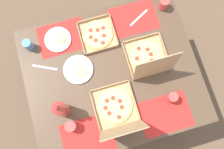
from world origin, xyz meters
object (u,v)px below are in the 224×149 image
plate_far_right (79,70)px  soda_bottle (61,109)px  pizza_box_edge_far (97,35)px  pizza_box_center (148,58)px  pizza_box_corner_right (116,110)px  cup_spare (164,4)px  cup_red (71,126)px  plate_far_left (58,40)px  cup_clear_right (172,98)px  cup_dark (28,45)px

plate_far_right → soda_bottle: (0.17, 0.26, 0.12)m
pizza_box_edge_far → pizza_box_center: (-0.30, 0.29, 0.04)m
pizza_box_corner_right → cup_spare: (-0.57, -0.68, -0.00)m
cup_red → plate_far_right: bearing=-110.7°
soda_bottle → cup_red: soda_bottle is taller
pizza_box_center → cup_red: bearing=25.6°
plate_far_left → cup_red: (0.05, 0.65, 0.04)m
plate_far_right → cup_clear_right: 0.70m
pizza_box_corner_right → pizza_box_center: bearing=-138.0°
cup_red → cup_dark: bearing=-76.1°
plate_far_right → plate_far_left: size_ratio=1.09×
pizza_box_center → cup_clear_right: (-0.07, 0.32, -0.00)m
plate_far_right → plate_far_left: bearing=-71.5°
pizza_box_center → plate_far_right: 0.52m
cup_clear_right → cup_spare: size_ratio=0.99×
pizza_box_edge_far → cup_clear_right: cup_clear_right is taller
plate_far_left → cup_spare: cup_spare is taller
pizza_box_corner_right → cup_spare: pizza_box_corner_right is taller
plate_far_right → plate_far_left: 0.28m
pizza_box_center → cup_red: (0.65, 0.31, -0.00)m
pizza_box_corner_right → plate_far_right: size_ratio=1.58×
pizza_box_corner_right → plate_far_left: (0.27, -0.63, -0.04)m
pizza_box_corner_right → cup_dark: pizza_box_corner_right is taller
pizza_box_corner_right → cup_red: pizza_box_corner_right is taller
pizza_box_corner_right → soda_bottle: pizza_box_corner_right is taller
pizza_box_center → cup_red: pizza_box_center is taller
pizza_box_edge_far → pizza_box_center: pizza_box_center is taller
cup_dark → soda_bottle: bearing=104.5°
cup_dark → pizza_box_edge_far: bearing=175.0°
plate_far_right → cup_dark: cup_dark is taller
plate_far_left → cup_dark: cup_dark is taller
plate_far_right → cup_spare: bearing=-157.6°
soda_bottle → pizza_box_center: bearing=-164.1°
cup_clear_right → plate_far_right: bearing=-33.5°
plate_far_right → cup_spare: 0.82m
pizza_box_edge_far → pizza_box_center: bearing=135.8°
pizza_box_edge_far → cup_spare: size_ratio=2.74×
plate_far_left → pizza_box_center: bearing=150.5°
cup_clear_right → pizza_box_center: bearing=-76.9°
pizza_box_corner_right → cup_clear_right: 0.40m
cup_red → cup_spare: bearing=-142.4°
cup_clear_right → cup_dark: (0.89, -0.66, 0.00)m
plate_far_right → cup_red: (0.14, 0.38, 0.04)m
pizza_box_center → soda_bottle: 0.71m
plate_far_right → cup_dark: bearing=-41.6°
pizza_box_center → soda_bottle: pizza_box_center is taller
soda_bottle → cup_red: 0.15m
pizza_box_center → plate_far_left: 0.69m
plate_far_left → cup_clear_right: cup_clear_right is taller
plate_far_right → soda_bottle: soda_bottle is taller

